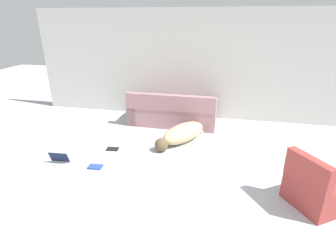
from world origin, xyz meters
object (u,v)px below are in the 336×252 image
(laptop_open, at_px, (58,161))
(book_black, at_px, (112,149))
(book_blue, at_px, (95,167))
(cat, at_px, (309,161))
(couch, at_px, (173,113))
(dog, at_px, (182,134))
(side_chair, at_px, (314,189))

(laptop_open, bearing_deg, book_black, 43.25)
(book_black, relative_size, book_blue, 0.97)
(cat, bearing_deg, couch, 7.34)
(couch, height_order, cat, couch)
(couch, distance_m, dog, 1.02)
(side_chair, bearing_deg, couch, 9.86)
(dog, relative_size, side_chair, 1.68)
(dog, distance_m, laptop_open, 2.35)
(laptop_open, relative_size, book_black, 1.59)
(couch, bearing_deg, book_black, 61.38)
(dog, relative_size, laptop_open, 3.69)
(couch, height_order, dog, couch)
(couch, relative_size, book_blue, 8.22)
(dog, xyz_separation_m, laptop_open, (-1.93, -1.34, -0.10))
(book_black, relative_size, side_chair, 0.29)
(dog, xyz_separation_m, book_blue, (-1.27, -1.28, -0.17))
(laptop_open, distance_m, book_black, 1.00)
(dog, relative_size, book_blue, 5.68)
(cat, relative_size, laptop_open, 1.24)
(dog, distance_m, cat, 2.32)
(couch, distance_m, book_blue, 2.42)
(couch, height_order, book_black, couch)
(cat, distance_m, side_chair, 1.19)
(book_blue, xyz_separation_m, side_chair, (3.27, -0.31, 0.26))
(cat, height_order, laptop_open, laptop_open)
(book_black, bearing_deg, book_blue, -92.07)
(laptop_open, height_order, side_chair, side_chair)
(cat, height_order, book_blue, cat)
(laptop_open, bearing_deg, book_blue, 1.29)
(couch, distance_m, side_chair, 3.46)
(dog, relative_size, cat, 2.98)
(book_black, distance_m, side_chair, 3.40)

